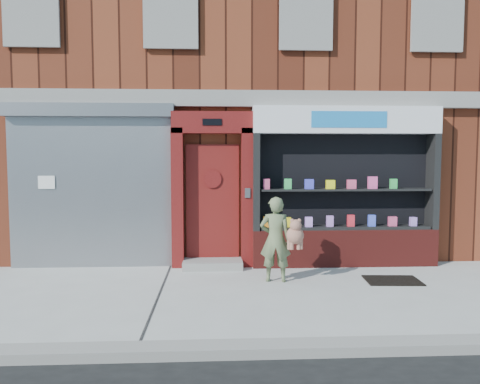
{
  "coord_description": "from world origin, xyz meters",
  "views": [
    {
      "loc": [
        -0.7,
        -6.88,
        2.07
      ],
      "look_at": [
        -0.28,
        1.0,
        1.47
      ],
      "focal_mm": 35.0,
      "sensor_mm": 36.0,
      "label": 1
    }
  ],
  "objects": [
    {
      "name": "ground",
      "position": [
        0.0,
        0.0,
        0.0
      ],
      "size": [
        80.0,
        80.0,
        0.0
      ],
      "primitive_type": "plane",
      "color": "#9E9E99",
      "rests_on": "ground"
    },
    {
      "name": "curb",
      "position": [
        0.0,
        -2.15,
        0.06
      ],
      "size": [
        60.0,
        0.3,
        0.12
      ],
      "primitive_type": "cube",
      "color": "gray",
      "rests_on": "ground"
    },
    {
      "name": "shutter_bay",
      "position": [
        -3.0,
        1.93,
        1.72
      ],
      "size": [
        3.1,
        0.3,
        3.04
      ],
      "color": "gray",
      "rests_on": "ground"
    },
    {
      "name": "red_door_bay",
      "position": [
        -0.75,
        1.86,
        1.46
      ],
      "size": [
        1.52,
        0.58,
        2.9
      ],
      "color": "#510E0D",
      "rests_on": "ground"
    },
    {
      "name": "doormat",
      "position": [
        2.25,
        0.63,
        0.01
      ],
      "size": [
        0.93,
        0.68,
        0.02
      ],
      "primitive_type": "cube",
      "rotation": [
        0.0,
        0.0,
        -0.07
      ],
      "color": "black",
      "rests_on": "ground"
    },
    {
      "name": "woman",
      "position": [
        0.33,
        0.71,
        0.72
      ],
      "size": [
        0.73,
        0.47,
        1.41
      ],
      "color": "#5D6C47",
      "rests_on": "ground"
    },
    {
      "name": "pharmacy_bay",
      "position": [
        1.75,
        1.81,
        1.37
      ],
      "size": [
        3.5,
        0.41,
        3.0
      ],
      "color": "maroon",
      "rests_on": "ground"
    },
    {
      "name": "building",
      "position": [
        -0.0,
        5.99,
        4.0
      ],
      "size": [
        12.0,
        8.16,
        8.0
      ],
      "color": "#4A1D10",
      "rests_on": "ground"
    }
  ]
}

